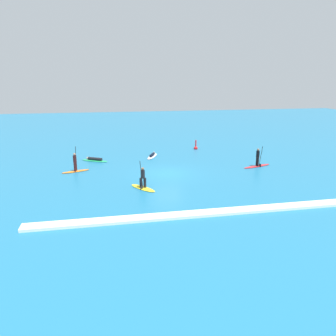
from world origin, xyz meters
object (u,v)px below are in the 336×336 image
(surfer_on_yellow_board, at_px, (143,183))
(surfer_on_red_board, at_px, (257,162))
(surfer_on_green_board, at_px, (95,160))
(marker_buoy, at_px, (196,148))
(surfer_on_orange_board, at_px, (75,166))
(surfer_on_white_board, at_px, (152,156))

(surfer_on_yellow_board, height_order, surfer_on_red_board, surfer_on_yellow_board)
(surfer_on_green_board, height_order, marker_buoy, marker_buoy)
(surfer_on_yellow_board, distance_m, surfer_on_red_board, 12.55)
(surfer_on_orange_board, bearing_deg, marker_buoy, 8.99)
(surfer_on_yellow_board, xyz_separation_m, surfer_on_red_board, (11.72, 4.47, 0.03))
(surfer_on_orange_board, relative_size, surfer_on_red_board, 0.78)
(surfer_on_orange_board, bearing_deg, surfer_on_yellow_board, -67.88)
(surfer_on_white_board, xyz_separation_m, marker_buoy, (5.79, 2.95, 0.08))
(surfer_on_yellow_board, relative_size, surfer_on_white_board, 0.86)
(surfer_on_green_board, height_order, surfer_on_yellow_board, surfer_on_yellow_board)
(surfer_on_white_board, bearing_deg, surfer_on_red_board, -99.52)
(surfer_on_green_board, xyz_separation_m, marker_buoy, (11.97, 3.74, 0.07))
(surfer_on_green_board, relative_size, surfer_on_orange_board, 1.14)
(surfer_on_red_board, xyz_separation_m, marker_buoy, (-3.58, 9.13, -0.27))
(surfer_on_yellow_board, bearing_deg, surfer_on_red_board, 77.07)
(surfer_on_yellow_board, xyz_separation_m, marker_buoy, (8.14, 13.60, -0.24))
(surfer_on_yellow_board, bearing_deg, surfer_on_green_board, 167.41)
(surfer_on_yellow_board, distance_m, marker_buoy, 15.85)
(surfer_on_white_board, distance_m, surfer_on_red_board, 11.23)
(surfer_on_red_board, relative_size, marker_buoy, 2.67)
(surfer_on_red_board, height_order, marker_buoy, surfer_on_red_board)
(surfer_on_orange_board, height_order, surfer_on_white_board, surfer_on_orange_board)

